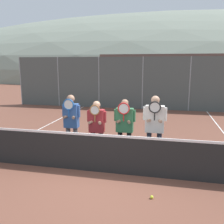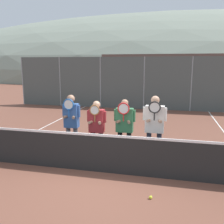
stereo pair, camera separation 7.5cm
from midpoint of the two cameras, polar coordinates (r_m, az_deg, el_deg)
The scene contains 13 objects.
ground_plane at distance 6.45m, azimuth -1.47°, elevation -13.63°, with size 120.00×120.00×0.00m, color brown.
hill_distant at distance 65.49m, azimuth 12.08°, elevation 8.49°, with size 137.59×76.44×26.75m.
clubhouse_building at distance 24.01m, azimuth 13.50°, elevation 8.52°, with size 11.86×5.50×3.45m.
fence_back at distance 14.86m, azimuth 7.48°, elevation 6.53°, with size 16.05×0.06×3.08m.
tennis_net at distance 6.25m, azimuth -1.49°, elevation -9.36°, with size 9.92×0.09×1.09m.
court_line_left_sideline at distance 10.45m, azimuth -17.07°, elevation -4.34°, with size 0.05×16.00×0.01m, color white.
player_leftmost at distance 7.28m, azimuth -8.97°, elevation -1.85°, with size 0.54×0.34×1.82m.
player_center_left at distance 6.95m, azimuth -3.22°, elevation -3.10°, with size 0.55×0.34×1.68m.
player_center_right at distance 6.87m, azimuth 3.19°, elevation -2.95°, with size 0.60×0.34×1.74m.
player_rightmost at distance 6.68m, azimuth 9.99°, elevation -2.72°, with size 0.62×0.34×1.87m.
car_far_left at distance 18.26m, azimuth -1.13°, elevation 5.60°, with size 4.78×1.90×1.87m.
car_left_of_center at distance 17.93m, azimuth 16.81°, elevation 4.77°, with size 4.78×2.03×1.69m.
tennis_ball_on_court at distance 5.39m, azimuth 9.23°, elevation -18.69°, with size 0.07×0.07×0.07m.
Camera 2 is at (1.54, -5.66, 2.70)m, focal length 40.00 mm.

